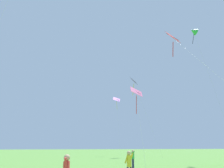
{
  "coord_description": "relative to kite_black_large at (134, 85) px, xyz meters",
  "views": [
    {
      "loc": [
        1.12,
        -3.32,
        1.78
      ],
      "look_at": [
        9.92,
        23.47,
        9.54
      ],
      "focal_mm": 36.86,
      "sensor_mm": 36.0,
      "label": 1
    }
  ],
  "objects": [
    {
      "name": "kite_black_large",
      "position": [
        0.0,
        0.0,
        0.0
      ],
      "size": [
        3.6,
        6.36,
        16.0
      ],
      "color": "black",
      "rests_on": "ground_plane"
    },
    {
      "name": "kite_pink_low",
      "position": [
        -10.34,
        -23.8,
        -8.1
      ],
      "size": [
        1.92,
        4.34,
        7.24
      ],
      "color": "pink",
      "rests_on": "ground_plane"
    },
    {
      "name": "kite_purple_streamer",
      "position": [
        -2.12,
        5.08,
        -2.84
      ],
      "size": [
        1.89,
        4.55,
        12.78
      ],
      "color": "purple",
      "rests_on": "ground_plane"
    },
    {
      "name": "kite_red_high",
      "position": [
        -6.75,
        -25.19,
        -2.75
      ],
      "size": [
        1.65,
        12.31,
        12.95
      ],
      "color": "red",
      "rests_on": "ground_plane"
    },
    {
      "name": "kite_green_small",
      "position": [
        2.0,
        -17.44,
        3.74
      ],
      "size": [
        1.37,
        6.49,
        18.81
      ],
      "color": "green",
      "rests_on": "ground_plane"
    },
    {
      "name": "person_far_back",
      "position": [
        -14.06,
        -30.79,
        -13.47
      ],
      "size": [
        0.51,
        0.22,
        1.59
      ],
      "color": "#2D3351",
      "rests_on": "ground_plane"
    },
    {
      "name": "person_with_spool",
      "position": [
        -10.49,
        -22.96,
        -13.5
      ],
      "size": [
        0.47,
        0.31,
        1.54
      ],
      "color": "#2D3351",
      "rests_on": "ground_plane"
    }
  ]
}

